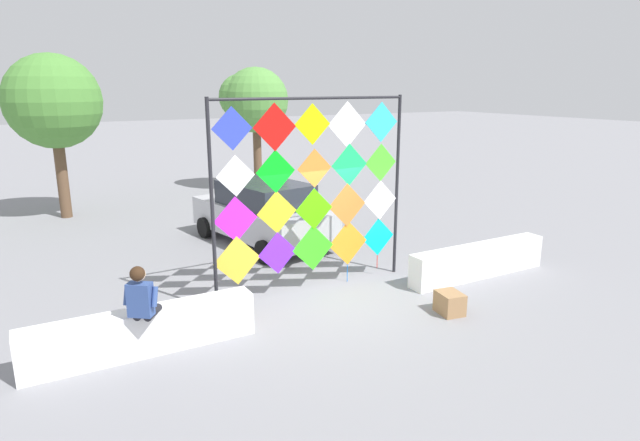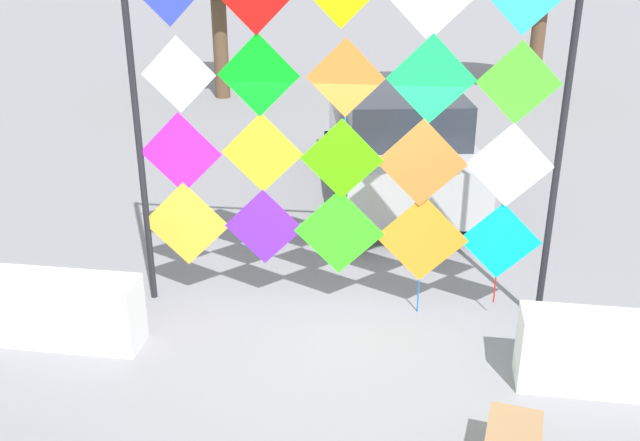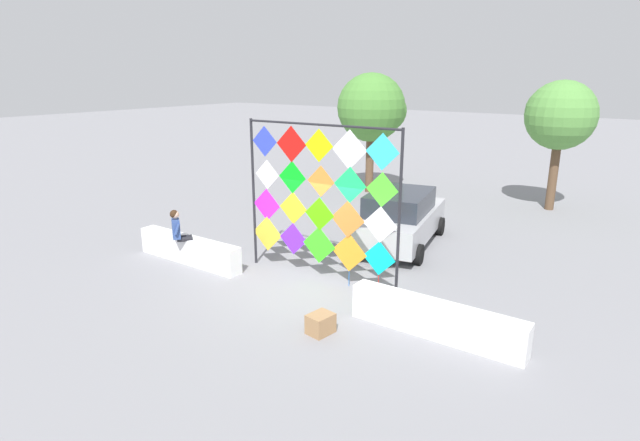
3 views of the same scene
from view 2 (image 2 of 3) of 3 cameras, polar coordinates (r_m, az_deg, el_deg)
name	(u,v)px [view 2 (image 2 of 3)]	position (r m, az deg, el deg)	size (l,w,h in m)	color
ground	(327,339)	(7.55, 0.58, -9.29)	(120.00, 120.00, 0.00)	gray
kite_display_rack	(343,111)	(7.25, 1.85, 8.58)	(4.33, 0.20, 3.98)	#232328
parked_car	(398,141)	(11.09, 6.19, 6.24)	(2.72, 4.62, 1.69)	#B7B7BC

